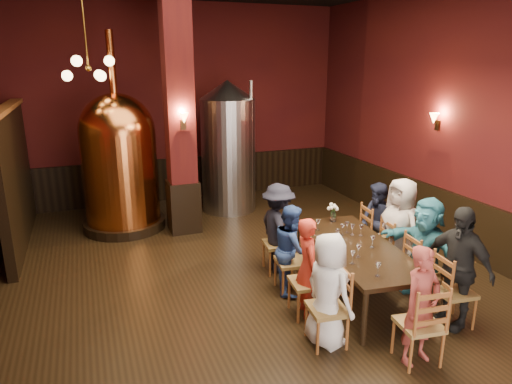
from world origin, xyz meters
name	(u,v)px	position (x,y,z in m)	size (l,w,h in m)	color
room	(245,138)	(0.00, 0.00, 2.25)	(10.00, 10.02, 4.50)	black
wainscot_right	(463,226)	(3.96, 0.00, 0.50)	(0.08, 9.90, 1.00)	black
wainscot_back	(177,179)	(0.00, 4.96, 0.50)	(7.90, 0.08, 1.00)	black
column	(179,116)	(-0.30, 2.80, 2.25)	(0.58, 0.58, 4.50)	#4A120F
partition	(15,180)	(-3.20, 3.20, 1.20)	(0.22, 3.50, 2.40)	black
pendant_cluster	(88,68)	(-1.80, 2.90, 3.10)	(0.90, 0.90, 1.70)	#A57226
sconce_wall	(438,121)	(3.90, 0.80, 2.20)	(0.20, 0.20, 0.36)	black
sconce_column	(183,120)	(-0.30, 2.50, 2.20)	(0.20, 0.20, 0.36)	black
dining_table	(357,250)	(1.43, -0.61, 0.69)	(1.28, 2.50, 0.75)	black
chair_0	(327,308)	(0.47, -1.50, 0.46)	(0.46, 0.46, 0.92)	brown
person_0	(328,290)	(0.47, -1.50, 0.69)	(0.68, 0.44, 1.38)	white
chair_1	(307,282)	(0.55, -0.84, 0.46)	(0.46, 0.46, 0.92)	brown
person_1	(308,267)	(0.55, -0.84, 0.67)	(0.49, 0.32, 1.34)	red
chair_2	(291,261)	(0.62, -0.18, 0.46)	(0.46, 0.46, 0.92)	brown
person_2	(292,249)	(0.62, -0.18, 0.65)	(0.63, 0.31, 1.30)	#2B4A91
chair_3	(278,244)	(0.70, 0.48, 0.46)	(0.46, 0.46, 0.92)	brown
person_3	(278,228)	(0.70, 0.48, 0.71)	(0.92, 0.53, 1.43)	black
chair_4	(454,291)	(2.15, -1.71, 0.46)	(0.46, 0.46, 0.92)	brown
person_4	(457,267)	(2.15, -1.71, 0.79)	(0.92, 0.38, 1.57)	black
chair_5	(423,268)	(2.23, -1.04, 0.46)	(0.46, 0.46, 0.92)	brown
person_5	(425,249)	(2.23, -1.04, 0.74)	(1.37, 0.44, 1.48)	teal
chair_6	(398,250)	(2.31, -0.38, 0.46)	(0.46, 0.46, 0.92)	brown
person_6	(399,229)	(2.31, -0.38, 0.79)	(0.77, 0.50, 1.58)	beige
chair_7	(376,234)	(2.39, 0.28, 0.46)	(0.46, 0.46, 0.92)	brown
person_7	(377,222)	(2.39, 0.28, 0.66)	(0.64, 0.32, 1.33)	#1C2138
chair_8	(419,324)	(1.24, -2.15, 0.46)	(0.46, 0.46, 0.92)	brown
person_8	(421,306)	(1.24, -2.15, 0.68)	(0.50, 0.33, 1.36)	#983932
copper_kettle	(120,161)	(-1.39, 3.35, 1.37)	(1.79, 1.79, 3.76)	black
steel_vessel	(228,147)	(0.93, 3.75, 1.42)	(1.24, 1.24, 2.84)	#B2B2B7
rose_vase	(333,210)	(1.61, 0.37, 0.95)	(0.18, 0.18, 0.30)	white
wine_glass_0	(353,257)	(1.04, -1.09, 0.83)	(0.07, 0.07, 0.17)	white
wine_glass_1	(358,251)	(1.22, -0.95, 0.83)	(0.07, 0.07, 0.17)	white
wine_glass_2	(352,230)	(1.57, -0.25, 0.83)	(0.07, 0.07, 0.17)	white
wine_glass_3	(361,230)	(1.68, -0.31, 0.83)	(0.07, 0.07, 0.17)	white
wine_glass_4	(318,225)	(1.20, 0.12, 0.83)	(0.07, 0.07, 0.17)	white
wine_glass_5	(373,242)	(1.58, -0.74, 0.83)	(0.07, 0.07, 0.17)	white
wine_glass_6	(338,235)	(1.26, -0.35, 0.83)	(0.07, 0.07, 0.17)	white
wine_glass_7	(342,230)	(1.44, -0.19, 0.83)	(0.07, 0.07, 0.17)	white
wine_glass_8	(378,270)	(1.14, -1.50, 0.83)	(0.07, 0.07, 0.17)	white
wine_glass_9	(347,227)	(1.55, -0.14, 0.83)	(0.07, 0.07, 0.17)	white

